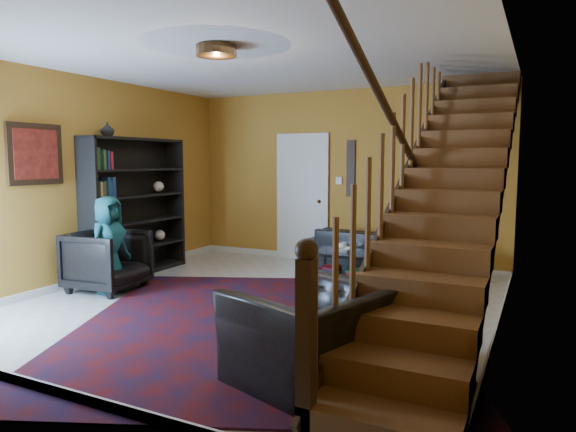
% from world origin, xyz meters
% --- Properties ---
extents(floor, '(5.50, 5.50, 0.00)m').
position_xyz_m(floor, '(0.00, 0.00, 0.00)').
color(floor, beige).
rests_on(floor, ground).
extents(room, '(5.50, 5.50, 5.50)m').
position_xyz_m(room, '(-1.33, 1.33, 0.05)').
color(room, '#B47C28').
rests_on(room, ground).
extents(staircase, '(0.95, 5.02, 3.18)m').
position_xyz_m(staircase, '(2.12, -0.00, 1.40)').
color(staircase, brown).
rests_on(staircase, floor).
extents(bookshelf, '(0.35, 1.80, 2.00)m').
position_xyz_m(bookshelf, '(-2.40, 0.60, 0.96)').
color(bookshelf, black).
rests_on(bookshelf, floor).
extents(door, '(0.82, 0.05, 2.05)m').
position_xyz_m(door, '(-0.70, 2.73, 1.02)').
color(door, silver).
rests_on(door, floor).
extents(framed_picture, '(0.04, 0.74, 0.74)m').
position_xyz_m(framed_picture, '(-2.57, -0.90, 1.75)').
color(framed_picture, maroon).
rests_on(framed_picture, room).
extents(wall_hanging, '(0.14, 0.03, 0.90)m').
position_xyz_m(wall_hanging, '(0.15, 2.73, 1.55)').
color(wall_hanging, black).
rests_on(wall_hanging, room).
extents(ceiling_fixture, '(0.40, 0.40, 0.10)m').
position_xyz_m(ceiling_fixture, '(0.00, -0.80, 2.74)').
color(ceiling_fixture, '#3F2814').
rests_on(ceiling_fixture, room).
extents(rug, '(4.90, 5.17, 0.02)m').
position_xyz_m(rug, '(0.40, -0.69, 0.01)').
color(rug, '#450C0C').
rests_on(rug, floor).
extents(sofa, '(2.30, 1.09, 0.65)m').
position_xyz_m(sofa, '(0.75, 2.30, 0.32)').
color(sofa, black).
rests_on(sofa, floor).
extents(armchair_left, '(0.93, 0.91, 0.78)m').
position_xyz_m(armchair_left, '(-2.05, -0.33, 0.39)').
color(armchair_left, black).
rests_on(armchair_left, floor).
extents(armchair_right, '(1.27, 1.36, 0.72)m').
position_xyz_m(armchair_right, '(1.40, -1.66, 0.36)').
color(armchair_right, black).
rests_on(armchair_right, floor).
extents(person_adult_a, '(0.48, 0.33, 1.26)m').
position_xyz_m(person_adult_a, '(1.23, 2.35, 0.18)').
color(person_adult_a, black).
rests_on(person_adult_a, sofa).
extents(person_adult_b, '(0.67, 0.53, 1.37)m').
position_xyz_m(person_adult_b, '(1.17, 2.35, 0.24)').
color(person_adult_b, black).
rests_on(person_adult_b, sofa).
extents(person_child, '(0.43, 0.63, 1.23)m').
position_xyz_m(person_child, '(-1.95, -0.39, 0.62)').
color(person_child, '#18535D').
rests_on(person_child, armchair_left).
extents(coffee_table, '(1.19, 0.74, 0.44)m').
position_xyz_m(coffee_table, '(0.67, 1.43, 0.25)').
color(coffee_table, black).
rests_on(coffee_table, floor).
extents(cup_a, '(0.15, 0.15, 0.10)m').
position_xyz_m(cup_a, '(0.47, 1.50, 0.49)').
color(cup_a, '#999999').
rests_on(cup_a, coffee_table).
extents(cup_b, '(0.12, 0.12, 0.09)m').
position_xyz_m(cup_b, '(0.95, 1.34, 0.49)').
color(cup_b, '#999999').
rests_on(cup_b, coffee_table).
extents(bowl, '(0.24, 0.24, 0.06)m').
position_xyz_m(bowl, '(0.56, 1.38, 0.47)').
color(bowl, '#999999').
rests_on(bowl, coffee_table).
extents(vase, '(0.18, 0.18, 0.19)m').
position_xyz_m(vase, '(-2.41, 0.10, 2.10)').
color(vase, '#999999').
rests_on(vase, bookshelf).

